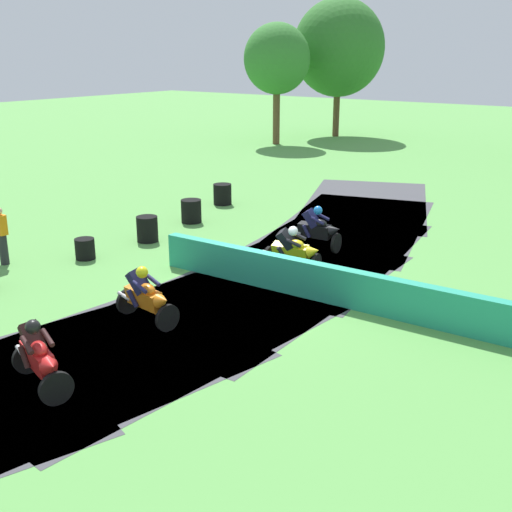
{
  "coord_description": "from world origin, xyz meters",
  "views": [
    {
      "loc": [
        8.82,
        -12.38,
        5.71
      ],
      "look_at": [
        -0.01,
        -0.35,
        0.9
      ],
      "focal_mm": 44.79,
      "sensor_mm": 36.0,
      "label": 1
    }
  ],
  "objects_px": {
    "motorcycle_chase_orange": "(146,296)",
    "tire_stack_mid_b": "(85,249)",
    "tire_stack_far": "(147,229)",
    "tire_stack_extra_b": "(222,194)",
    "motorcycle_lead_red": "(39,356)",
    "tire_stack_extra_a": "(191,211)",
    "motorcycle_fourth_black": "(317,229)",
    "track_marshal": "(2,236)",
    "motorcycle_trailing_yellow": "(293,250)"
  },
  "relations": [
    {
      "from": "motorcycle_fourth_black",
      "to": "tire_stack_extra_b",
      "type": "relative_size",
      "value": 2.1
    },
    {
      "from": "tire_stack_far",
      "to": "tire_stack_extra_b",
      "type": "relative_size",
      "value": 1.0
    },
    {
      "from": "motorcycle_lead_red",
      "to": "motorcycle_trailing_yellow",
      "type": "xyz_separation_m",
      "value": [
        0.12,
        7.88,
        -0.03
      ]
    },
    {
      "from": "motorcycle_trailing_yellow",
      "to": "tire_stack_mid_b",
      "type": "relative_size",
      "value": 2.83
    },
    {
      "from": "motorcycle_fourth_black",
      "to": "tire_stack_far",
      "type": "bearing_deg",
      "value": -153.82
    },
    {
      "from": "motorcycle_trailing_yellow",
      "to": "tire_stack_extra_b",
      "type": "bearing_deg",
      "value": 142.25
    },
    {
      "from": "motorcycle_fourth_black",
      "to": "tire_stack_far",
      "type": "relative_size",
      "value": 2.1
    },
    {
      "from": "motorcycle_lead_red",
      "to": "tire_stack_extra_a",
      "type": "height_order",
      "value": "motorcycle_lead_red"
    },
    {
      "from": "tire_stack_mid_b",
      "to": "motorcycle_fourth_black",
      "type": "bearing_deg",
      "value": 43.45
    },
    {
      "from": "tire_stack_far",
      "to": "tire_stack_extra_b",
      "type": "xyz_separation_m",
      "value": [
        -1.3,
        5.32,
        0.0
      ]
    },
    {
      "from": "motorcycle_lead_red",
      "to": "motorcycle_trailing_yellow",
      "type": "relative_size",
      "value": 1.0
    },
    {
      "from": "motorcycle_fourth_black",
      "to": "tire_stack_extra_a",
      "type": "bearing_deg",
      "value": 177.53
    },
    {
      "from": "tire_stack_far",
      "to": "track_marshal",
      "type": "distance_m",
      "value": 4.31
    },
    {
      "from": "motorcycle_chase_orange",
      "to": "tire_stack_extra_b",
      "type": "height_order",
      "value": "motorcycle_chase_orange"
    },
    {
      "from": "motorcycle_trailing_yellow",
      "to": "tire_stack_far",
      "type": "relative_size",
      "value": 2.12
    },
    {
      "from": "tire_stack_mid_b",
      "to": "tire_stack_extra_b",
      "type": "relative_size",
      "value": 0.75
    },
    {
      "from": "track_marshal",
      "to": "tire_stack_mid_b",
      "type": "bearing_deg",
      "value": 48.88
    },
    {
      "from": "motorcycle_chase_orange",
      "to": "tire_stack_mid_b",
      "type": "relative_size",
      "value": 2.84
    },
    {
      "from": "motorcycle_chase_orange",
      "to": "tire_stack_mid_b",
      "type": "height_order",
      "value": "motorcycle_chase_orange"
    },
    {
      "from": "motorcycle_lead_red",
      "to": "tire_stack_extra_b",
      "type": "bearing_deg",
      "value": 116.47
    },
    {
      "from": "motorcycle_lead_red",
      "to": "motorcycle_fourth_black",
      "type": "height_order",
      "value": "motorcycle_lead_red"
    },
    {
      "from": "motorcycle_chase_orange",
      "to": "tire_stack_far",
      "type": "relative_size",
      "value": 2.13
    },
    {
      "from": "tire_stack_far",
      "to": "tire_stack_extra_b",
      "type": "height_order",
      "value": "same"
    },
    {
      "from": "motorcycle_chase_orange",
      "to": "tire_stack_mid_b",
      "type": "bearing_deg",
      "value": 155.03
    },
    {
      "from": "tire_stack_extra_a",
      "to": "track_marshal",
      "type": "xyz_separation_m",
      "value": [
        -1.16,
        -6.53,
        0.42
      ]
    },
    {
      "from": "tire_stack_extra_a",
      "to": "tire_stack_extra_b",
      "type": "xyz_separation_m",
      "value": [
        -0.85,
        2.76,
        -0.0
      ]
    },
    {
      "from": "motorcycle_fourth_black",
      "to": "tire_stack_extra_a",
      "type": "xyz_separation_m",
      "value": [
        -5.2,
        0.22,
        -0.26
      ]
    },
    {
      "from": "motorcycle_fourth_black",
      "to": "tire_stack_mid_b",
      "type": "xyz_separation_m",
      "value": [
        -4.91,
        -4.65,
        -0.36
      ]
    },
    {
      "from": "motorcycle_lead_red",
      "to": "tire_stack_mid_b",
      "type": "distance_m",
      "value": 7.56
    },
    {
      "from": "motorcycle_trailing_yellow",
      "to": "track_marshal",
      "type": "height_order",
      "value": "track_marshal"
    },
    {
      "from": "motorcycle_chase_orange",
      "to": "motorcycle_trailing_yellow",
      "type": "distance_m",
      "value": 4.8
    },
    {
      "from": "motorcycle_trailing_yellow",
      "to": "tire_stack_far",
      "type": "distance_m",
      "value": 5.3
    },
    {
      "from": "tire_stack_far",
      "to": "tire_stack_mid_b",
      "type": "bearing_deg",
      "value": -94.03
    },
    {
      "from": "tire_stack_mid_b",
      "to": "motorcycle_lead_red",
      "type": "bearing_deg",
      "value": -45.08
    },
    {
      "from": "tire_stack_extra_a",
      "to": "track_marshal",
      "type": "bearing_deg",
      "value": -100.05
    },
    {
      "from": "motorcycle_trailing_yellow",
      "to": "motorcycle_fourth_black",
      "type": "relative_size",
      "value": 1.01
    },
    {
      "from": "motorcycle_lead_red",
      "to": "tire_stack_far",
      "type": "xyz_separation_m",
      "value": [
        -5.17,
        7.67,
        -0.26
      ]
    },
    {
      "from": "tire_stack_extra_b",
      "to": "track_marshal",
      "type": "xyz_separation_m",
      "value": [
        -0.31,
        -9.29,
        0.42
      ]
    },
    {
      "from": "motorcycle_lead_red",
      "to": "tire_stack_extra_b",
      "type": "distance_m",
      "value": 14.51
    },
    {
      "from": "tire_stack_extra_b",
      "to": "tire_stack_mid_b",
      "type": "bearing_deg",
      "value": -81.55
    },
    {
      "from": "tire_stack_mid_b",
      "to": "track_marshal",
      "type": "relative_size",
      "value": 0.37
    },
    {
      "from": "motorcycle_trailing_yellow",
      "to": "motorcycle_lead_red",
      "type": "bearing_deg",
      "value": -90.88
    },
    {
      "from": "motorcycle_chase_orange",
      "to": "motorcycle_trailing_yellow",
      "type": "bearing_deg",
      "value": 81.5
    },
    {
      "from": "motorcycle_chase_orange",
      "to": "tire_stack_extra_a",
      "type": "xyz_separation_m",
      "value": [
        -5.03,
        7.09,
        -0.25
      ]
    },
    {
      "from": "motorcycle_lead_red",
      "to": "tire_stack_extra_a",
      "type": "xyz_separation_m",
      "value": [
        -5.62,
        10.22,
        -0.26
      ]
    },
    {
      "from": "motorcycle_trailing_yellow",
      "to": "tire_stack_extra_a",
      "type": "height_order",
      "value": "motorcycle_trailing_yellow"
    },
    {
      "from": "tire_stack_extra_b",
      "to": "motorcycle_fourth_black",
      "type": "bearing_deg",
      "value": -26.27
    },
    {
      "from": "tire_stack_extra_a",
      "to": "tire_stack_far",
      "type": "bearing_deg",
      "value": -80.04
    },
    {
      "from": "tire_stack_far",
      "to": "track_marshal",
      "type": "height_order",
      "value": "track_marshal"
    },
    {
      "from": "track_marshal",
      "to": "motorcycle_lead_red",
      "type": "bearing_deg",
      "value": -28.6
    }
  ]
}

